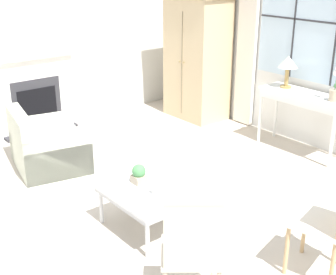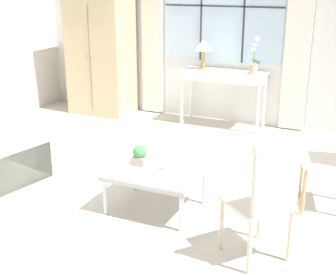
{
  "view_description": "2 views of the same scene",
  "coord_description": "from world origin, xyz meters",
  "views": [
    {
      "loc": [
        3.62,
        -2.45,
        2.5
      ],
      "look_at": [
        0.11,
        0.41,
        0.75
      ],
      "focal_mm": 50.0,
      "sensor_mm": 36.0,
      "label": 1
    },
    {
      "loc": [
        2.18,
        -3.71,
        2.11
      ],
      "look_at": [
        0.33,
        0.35,
        0.57
      ],
      "focal_mm": 50.0,
      "sensor_mm": 36.0,
      "label": 2
    }
  ],
  "objects": [
    {
      "name": "ground_plane",
      "position": [
        0.0,
        0.0,
        0.0
      ],
      "size": [
        14.0,
        14.0,
        0.0
      ],
      "primitive_type": "plane",
      "color": "#BCB2A3"
    },
    {
      "name": "wall_back_windowed",
      "position": [
        0.0,
        3.02,
        1.4
      ],
      "size": [
        7.2,
        0.14,
        2.8
      ],
      "color": "silver",
      "rests_on": "ground_plane"
    },
    {
      "name": "armoire",
      "position": [
        -1.87,
        2.63,
        0.99
      ],
      "size": [
        1.03,
        0.7,
        1.98
      ],
      "color": "tan",
      "rests_on": "ground_plane"
    },
    {
      "name": "console_table",
      "position": [
        0.14,
        2.72,
        0.72
      ],
      "size": [
        1.24,
        0.43,
        0.82
      ],
      "color": "white",
      "rests_on": "ground_plane"
    },
    {
      "name": "table_lamp",
      "position": [
        -0.19,
        2.75,
        1.15
      ],
      "size": [
        0.26,
        0.26,
        0.44
      ],
      "color": "#9E7F47",
      "rests_on": "console_table"
    },
    {
      "name": "potted_orchid",
      "position": [
        0.58,
        2.69,
        1.0
      ],
      "size": [
        0.16,
        0.12,
        0.52
      ],
      "color": "tan",
      "rests_on": "console_table"
    },
    {
      "name": "accent_chair_wooden",
      "position": [
        1.54,
        -0.54,
        0.57
      ],
      "size": [
        0.62,
        0.62,
        1.02
      ],
      "color": "beige",
      "rests_on": "ground_plane"
    },
    {
      "name": "coffee_table",
      "position": [
        0.41,
        -0.09,
        0.37
      ],
      "size": [
        0.87,
        0.68,
        0.41
      ],
      "color": "silver",
      "rests_on": "ground_plane"
    },
    {
      "name": "potted_plant_small",
      "position": [
        0.22,
        -0.05,
        0.51
      ],
      "size": [
        0.14,
        0.14,
        0.2
      ],
      "color": "tan",
      "rests_on": "coffee_table"
    },
    {
      "name": "pillar_candle",
      "position": [
        0.53,
        -0.07,
        0.48
      ],
      "size": [
        0.09,
        0.09,
        0.15
      ],
      "color": "silver",
      "rests_on": "coffee_table"
    }
  ]
}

